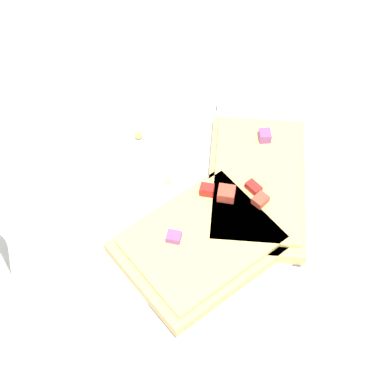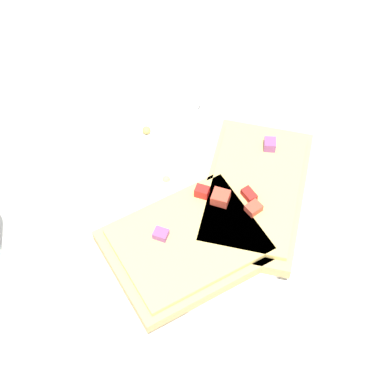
{
  "view_description": "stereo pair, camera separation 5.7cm",
  "coord_description": "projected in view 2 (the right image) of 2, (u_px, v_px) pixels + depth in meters",
  "views": [
    {
      "loc": [
        0.39,
        -0.06,
        0.58
      ],
      "look_at": [
        0.0,
        0.0,
        0.02
      ],
      "focal_mm": 60.0,
      "sensor_mm": 36.0,
      "label": 1
    },
    {
      "loc": [
        0.39,
        -0.0,
        0.58
      ],
      "look_at": [
        0.0,
        0.0,
        0.02
      ],
      "focal_mm": 60.0,
      "sensor_mm": 36.0,
      "label": 2
    }
  ],
  "objects": [
    {
      "name": "fork",
      "position": [
        168.0,
        181.0,
        0.7
      ],
      "size": [
        0.22,
        0.08,
        0.01
      ],
      "rotation": [
        0.0,
        0.0,
        5.99
      ],
      "color": "#B7B7BC",
      "rests_on": "plate"
    },
    {
      "name": "crumb_scatter",
      "position": [
        202.0,
        175.0,
        0.7
      ],
      "size": [
        0.15,
        0.18,
        0.01
      ],
      "color": "tan",
      "rests_on": "plate"
    },
    {
      "name": "pizza_slice_main",
      "position": [
        196.0,
        243.0,
        0.65
      ],
      "size": [
        0.18,
        0.2,
        0.03
      ],
      "rotation": [
        0.0,
        0.0,
        5.23
      ],
      "color": "tan",
      "rests_on": "plate"
    },
    {
      "name": "ground_plane",
      "position": [
        192.0,
        204.0,
        0.7
      ],
      "size": [
        4.0,
        4.0,
        0.0
      ],
      "primitive_type": "plane",
      "color": "beige"
    },
    {
      "name": "plate",
      "position": [
        192.0,
        200.0,
        0.69
      ],
      "size": [
        0.26,
        0.26,
        0.01
      ],
      "color": "silver",
      "rests_on": "ground"
    },
    {
      "name": "knife",
      "position": [
        228.0,
        160.0,
        0.72
      ],
      "size": [
        0.2,
        0.06,
        0.01
      ],
      "rotation": [
        0.0,
        0.0,
        6.06
      ],
      "color": "#B7B7BC",
      "rests_on": "plate"
    },
    {
      "name": "pizza_slice_corner",
      "position": [
        258.0,
        194.0,
        0.68
      ],
      "size": [
        0.2,
        0.14,
        0.03
      ],
      "rotation": [
        0.0,
        0.0,
        6.04
      ],
      "color": "tan",
      "rests_on": "plate"
    }
  ]
}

